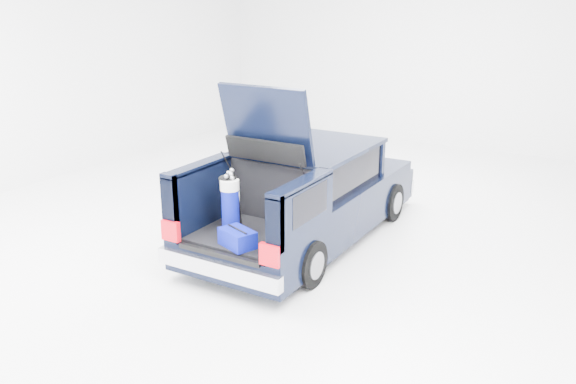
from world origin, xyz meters
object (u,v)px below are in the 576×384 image
Objects in this scene: car at (308,195)px; black_golf_bag at (231,203)px; red_suitcase at (298,212)px; blue_golf_bag at (230,206)px; blue_duffel at (237,238)px.

black_golf_bag is at bearing -99.14° from car.
blue_golf_bag reaches higher than red_suitcase.
car reaches higher than blue_golf_bag.
blue_duffel is at bearing -86.94° from car.
red_suitcase is 0.92m from blue_duffel.
blue_golf_bag is (-0.71, -0.51, 0.11)m from red_suitcase.
car is 5.68× the size of blue_golf_bag.
black_golf_bag is 1.59× the size of blue_duffel.
black_golf_bag is at bearing 154.36° from blue_duffel.
car is 5.56× the size of black_golf_bag.
car reaches higher than black_golf_bag.
red_suitcase is 0.68× the size of blue_golf_bag.
car is 1.31m from red_suitcase.
car reaches higher than red_suitcase.
blue_duffel is (-0.39, -0.81, -0.15)m from red_suitcase.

